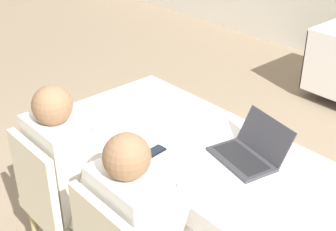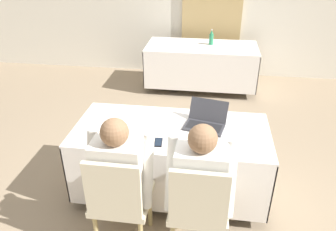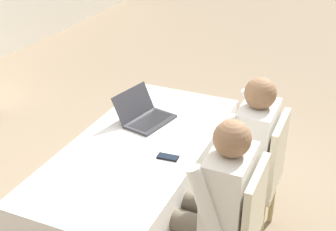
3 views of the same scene
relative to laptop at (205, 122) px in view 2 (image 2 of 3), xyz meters
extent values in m
plane|color=gray|center=(-0.30, -0.10, -0.77)|extent=(24.00, 24.00, 0.00)
cube|color=white|center=(-0.30, -0.10, -0.05)|extent=(1.76, 0.83, 0.02)
cube|color=white|center=(-0.30, -0.50, -0.36)|extent=(1.76, 0.01, 0.60)
cube|color=white|center=(-0.30, 0.31, -0.36)|extent=(1.76, 0.01, 0.60)
cube|color=white|center=(-1.18, -0.10, -0.36)|extent=(0.01, 0.83, 0.60)
cube|color=white|center=(0.58, -0.10, -0.36)|extent=(0.01, 0.83, 0.60)
cylinder|color=#333333|center=(-0.30, -0.10, -0.71)|extent=(0.06, 0.06, 0.11)
cube|color=white|center=(-0.15, 2.52, -0.05)|extent=(1.76, 0.83, 0.02)
cube|color=white|center=(-0.15, 2.12, -0.36)|extent=(1.76, 0.01, 0.60)
cube|color=white|center=(-0.15, 2.93, -0.36)|extent=(1.76, 0.01, 0.60)
cube|color=white|center=(-1.03, 2.52, -0.36)|extent=(0.01, 0.83, 0.60)
cube|color=white|center=(0.72, 2.52, -0.36)|extent=(0.01, 0.83, 0.60)
cylinder|color=#333333|center=(-0.15, 2.52, -0.71)|extent=(0.06, 0.06, 0.11)
cube|color=#333338|center=(-0.01, -0.04, -0.03)|extent=(0.39, 0.28, 0.02)
cube|color=black|center=(-0.01, -0.04, -0.02)|extent=(0.34, 0.21, 0.00)
cube|color=#333338|center=(0.02, 0.10, 0.07)|extent=(0.37, 0.17, 0.19)
cube|color=black|center=(0.02, 0.10, 0.07)|extent=(0.33, 0.15, 0.16)
cube|color=black|center=(-0.38, -0.34, -0.04)|extent=(0.08, 0.14, 0.01)
cube|color=#192333|center=(-0.38, -0.34, -0.03)|extent=(0.06, 0.12, 0.00)
cube|color=white|center=(-0.84, -0.24, -0.04)|extent=(0.29, 0.35, 0.00)
cube|color=white|center=(0.11, 0.06, -0.04)|extent=(0.29, 0.34, 0.00)
cylinder|color=#288456|center=(-0.01, 2.61, 0.04)|extent=(0.07, 0.07, 0.16)
cone|color=#288456|center=(-0.01, 2.61, 0.16)|extent=(0.06, 0.06, 0.06)
cylinder|color=silver|center=(-0.01, 2.61, 0.19)|extent=(0.03, 0.03, 0.01)
cylinder|color=tan|center=(-0.42, -0.56, -0.55)|extent=(0.04, 0.04, 0.43)
cylinder|color=tan|center=(-0.77, -0.56, -0.55)|extent=(0.04, 0.04, 0.43)
cube|color=beige|center=(-0.60, -0.74, -0.31)|extent=(0.44, 0.44, 0.05)
cube|color=beige|center=(-0.60, -0.94, -0.06)|extent=(0.40, 0.04, 0.45)
cylinder|color=tan|center=(0.17, -0.56, -0.55)|extent=(0.04, 0.04, 0.43)
cylinder|color=tan|center=(-0.18, -0.56, -0.55)|extent=(0.04, 0.04, 0.43)
cube|color=beige|center=(0.00, -0.74, -0.31)|extent=(0.44, 0.44, 0.05)
cube|color=beige|center=(0.00, -0.94, -0.06)|extent=(0.40, 0.04, 0.45)
cylinder|color=#665B4C|center=(-0.51, -0.61, -0.22)|extent=(0.13, 0.42, 0.13)
cylinder|color=#665B4C|center=(-0.69, -0.61, -0.22)|extent=(0.13, 0.42, 0.13)
cylinder|color=#665B4C|center=(-0.51, -0.43, -0.53)|extent=(0.10, 0.10, 0.48)
cylinder|color=#665B4C|center=(-0.69, -0.43, -0.53)|extent=(0.10, 0.10, 0.48)
cube|color=silver|center=(-0.60, -0.79, -0.03)|extent=(0.36, 0.22, 0.52)
cylinder|color=silver|center=(-0.39, -0.75, -0.02)|extent=(0.08, 0.26, 0.54)
cylinder|color=silver|center=(-0.81, -0.75, -0.02)|extent=(0.08, 0.26, 0.54)
sphere|color=#8C6647|center=(-0.60, -0.79, 0.32)|extent=(0.20, 0.20, 0.20)
cylinder|color=#665B4C|center=(0.09, -0.61, -0.22)|extent=(0.13, 0.42, 0.13)
cylinder|color=#665B4C|center=(-0.09, -0.61, -0.22)|extent=(0.13, 0.42, 0.13)
cylinder|color=#665B4C|center=(0.09, -0.43, -0.53)|extent=(0.10, 0.10, 0.48)
cylinder|color=#665B4C|center=(-0.09, -0.43, -0.53)|extent=(0.10, 0.10, 0.48)
cube|color=white|center=(0.00, -0.79, -0.03)|extent=(0.36, 0.22, 0.52)
cylinder|color=white|center=(0.21, -0.75, -0.02)|extent=(0.08, 0.26, 0.54)
cylinder|color=white|center=(-0.21, -0.75, -0.02)|extent=(0.08, 0.26, 0.54)
sphere|color=#8C6647|center=(0.00, -0.79, 0.32)|extent=(0.20, 0.20, 0.20)
camera|label=1|loc=(1.27, -1.70, 1.37)|focal=50.00mm
camera|label=2|loc=(0.03, -2.61, 1.48)|focal=35.00mm
camera|label=3|loc=(-2.60, -1.31, 1.52)|focal=50.00mm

